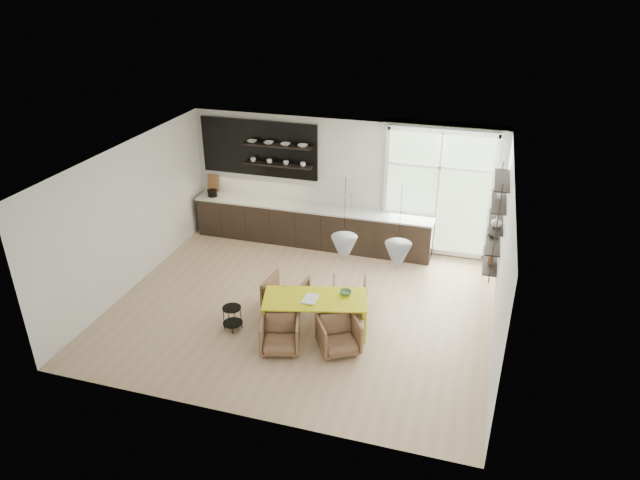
{
  "coord_description": "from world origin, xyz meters",
  "views": [
    {
      "loc": [
        2.96,
        -8.74,
        5.97
      ],
      "look_at": [
        0.21,
        0.6,
        1.17
      ],
      "focal_mm": 32.0,
      "sensor_mm": 36.0,
      "label": 1
    }
  ],
  "objects_px": {
    "armchair_back_right": "(349,294)",
    "armchair_front_left": "(280,334)",
    "dining_table": "(315,300)",
    "wire_stool": "(232,315)",
    "armchair_back_left": "(286,294)",
    "armchair_front_right": "(338,335)"
  },
  "relations": [
    {
      "from": "armchair_back_right",
      "to": "armchair_front_left",
      "type": "xyz_separation_m",
      "value": [
        -0.82,
        -1.58,
        0.0
      ]
    },
    {
      "from": "dining_table",
      "to": "armchair_back_right",
      "type": "relative_size",
      "value": 2.99
    },
    {
      "from": "wire_stool",
      "to": "armchair_back_left",
      "type": "bearing_deg",
      "value": 50.81
    },
    {
      "from": "dining_table",
      "to": "armchair_front_left",
      "type": "distance_m",
      "value": 0.88
    },
    {
      "from": "armchair_front_left",
      "to": "armchair_front_right",
      "type": "bearing_deg",
      "value": -1.25
    },
    {
      "from": "armchair_back_right",
      "to": "armchair_front_right",
      "type": "bearing_deg",
      "value": 82.24
    },
    {
      "from": "dining_table",
      "to": "armchair_back_right",
      "type": "distance_m",
      "value": 1.01
    },
    {
      "from": "dining_table",
      "to": "armchair_back_right",
      "type": "height_order",
      "value": "dining_table"
    },
    {
      "from": "armchair_front_right",
      "to": "wire_stool",
      "type": "relative_size",
      "value": 1.48
    },
    {
      "from": "armchair_front_right",
      "to": "dining_table",
      "type": "bearing_deg",
      "value": 108.46
    },
    {
      "from": "armchair_back_right",
      "to": "armchair_front_right",
      "type": "distance_m",
      "value": 1.33
    },
    {
      "from": "armchair_back_left",
      "to": "wire_stool",
      "type": "height_order",
      "value": "armchair_back_left"
    },
    {
      "from": "dining_table",
      "to": "armchair_front_left",
      "type": "xyz_separation_m",
      "value": [
        -0.41,
        -0.72,
        -0.31
      ]
    },
    {
      "from": "armchair_front_left",
      "to": "wire_stool",
      "type": "xyz_separation_m",
      "value": [
        -1.02,
        0.32,
        -0.01
      ]
    },
    {
      "from": "dining_table",
      "to": "wire_stool",
      "type": "distance_m",
      "value": 1.52
    },
    {
      "from": "armchair_back_right",
      "to": "armchair_front_left",
      "type": "height_order",
      "value": "armchair_front_left"
    },
    {
      "from": "armchair_front_right",
      "to": "wire_stool",
      "type": "height_order",
      "value": "armchair_front_right"
    },
    {
      "from": "dining_table",
      "to": "armchair_back_right",
      "type": "bearing_deg",
      "value": 50.2
    },
    {
      "from": "armchair_front_right",
      "to": "wire_stool",
      "type": "bearing_deg",
      "value": 146.71
    },
    {
      "from": "armchair_front_left",
      "to": "wire_stool",
      "type": "height_order",
      "value": "armchair_front_left"
    },
    {
      "from": "dining_table",
      "to": "armchair_front_left",
      "type": "height_order",
      "value": "dining_table"
    },
    {
      "from": "wire_stool",
      "to": "dining_table",
      "type": "bearing_deg",
      "value": 15.47
    }
  ]
}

